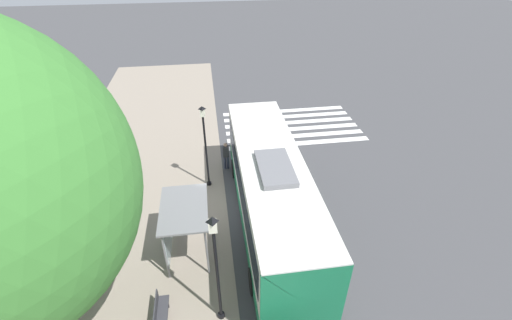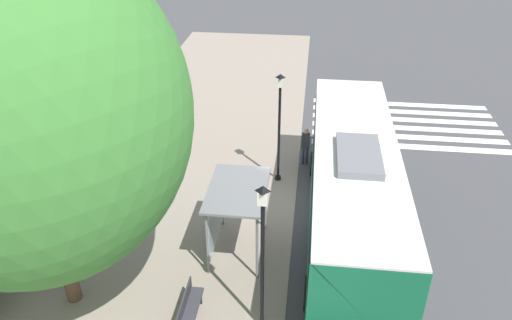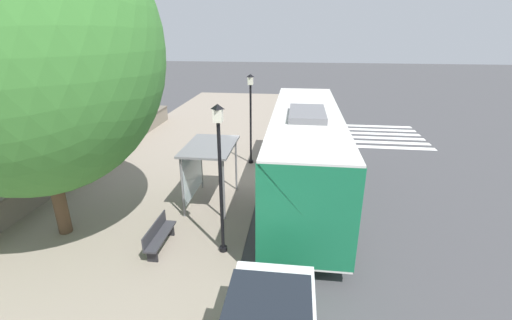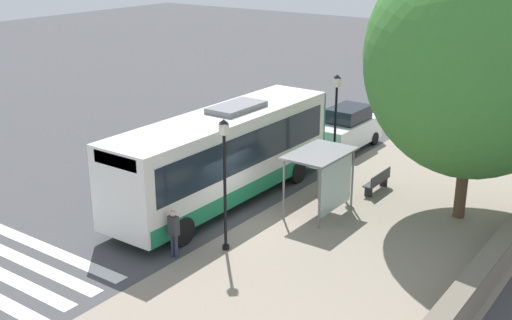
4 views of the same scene
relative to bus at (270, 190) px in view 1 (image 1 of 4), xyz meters
name	(u,v)px [view 1 (image 1 of 4)]	position (x,y,z in m)	size (l,w,h in m)	color
ground_plane	(227,206)	(-1.84, 1.48, -1.93)	(120.00, 120.00, 0.00)	#424244
sidewalk_plaza	(131,215)	(-6.34, 1.48, -1.92)	(9.00, 44.00, 0.02)	gray
crosswalk_stripes	(291,126)	(3.16, 9.09, -1.93)	(9.00, 5.25, 0.01)	silver
stone_wall	(35,215)	(-10.39, 1.48, -1.38)	(0.60, 20.00, 1.09)	slate
bus	(270,190)	(0.00, 0.00, 0.00)	(2.69, 10.93, 3.74)	silver
bus_shelter	(181,216)	(-3.71, -1.14, 0.08)	(1.80, 2.77, 2.40)	slate
pedestrian	(226,154)	(-1.60, 4.65, -0.96)	(0.34, 0.22, 1.65)	#2D3347
bench	(160,319)	(-4.46, -4.34, -1.45)	(0.40, 1.75, 0.88)	#333338
street_lamp_near	(216,264)	(-2.45, -4.26, 0.80)	(0.28, 0.28, 4.62)	black
street_lamp_far	(205,141)	(-2.62, 3.27, 0.73)	(0.28, 0.28, 4.49)	black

